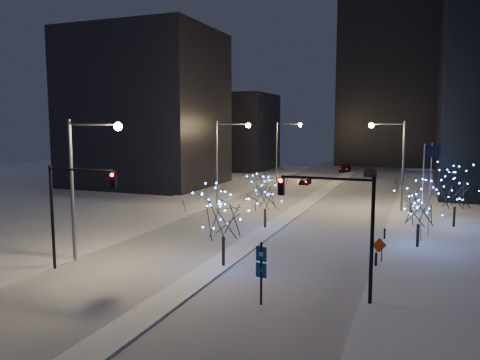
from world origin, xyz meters
The scene contains 25 objects.
ground centered at (0.00, 0.00, 0.00)m, with size 160.00×160.00×0.00m, color white.
road centered at (0.00, 35.00, 0.01)m, with size 20.00×130.00×0.02m, color #B5BAC6.
median centered at (0.00, 30.00, 0.07)m, with size 2.00×80.00×0.15m, color silver.
east_sidewalk centered at (15.00, 20.00, 0.07)m, with size 10.00×90.00×0.15m, color silver.
west_sidewalk centered at (-14.00, 20.00, 0.07)m, with size 8.00×90.00×0.15m, color silver.
filler_west_near centered at (-28.00, 40.00, 12.00)m, with size 22.00×18.00×24.00m, color black.
filler_west_far centered at (-26.00, 70.00, 8.00)m, with size 18.00×16.00×16.00m, color black.
horizon_block centered at (6.00, 92.00, 21.00)m, with size 24.00×14.00×42.00m, color black.
street_lamp_w_near centered at (-8.94, 2.00, 6.50)m, with size 4.40×0.56×10.00m.
street_lamp_w_mid centered at (-8.94, 27.00, 6.50)m, with size 4.40×0.56×10.00m.
street_lamp_w_far centered at (-8.94, 52.00, 6.50)m, with size 4.40×0.56×10.00m.
street_lamp_east centered at (10.08, 30.00, 6.45)m, with size 3.90×0.56×10.00m.
traffic_signal_west centered at (-8.44, 0.00, 4.76)m, with size 5.26×0.43×7.00m.
traffic_signal_east centered at (8.94, 1.00, 4.76)m, with size 5.26×0.43×7.00m.
flagpoles centered at (13.37, 17.25, 4.80)m, with size 1.35×2.60×8.00m.
bollards centered at (10.20, 10.00, 0.60)m, with size 0.16×12.16×0.90m.
car_near centered at (-4.37, 49.32, 0.64)m, with size 1.51×3.75×1.28m, color black.
car_mid centered at (4.26, 65.06, 0.75)m, with size 1.58×4.54×1.50m, color black.
car_far centered at (-1.50, 72.26, 0.72)m, with size 2.03×4.98×1.45m, color black.
holiday_tree_median_near centered at (0.50, 4.38, 3.71)m, with size 5.18×5.18×5.45m.
holiday_tree_median_far centered at (-0.50, 16.58, 3.45)m, with size 5.50×5.50×5.17m.
holiday_tree_plaza_near centered at (12.79, 14.34, 3.49)m, with size 5.34×5.34×5.20m.
holiday_tree_plaza_far centered at (15.91, 23.18, 3.80)m, with size 5.66×5.66×5.76m.
wayfinding_sign centered at (5.00, -0.98, 2.13)m, with size 0.62×0.19×3.47m.
construction_sign centered at (10.30, 9.05, 1.17)m, with size 1.00×0.32×1.70m.
Camera 1 is at (12.67, -24.03, 9.73)m, focal length 35.00 mm.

